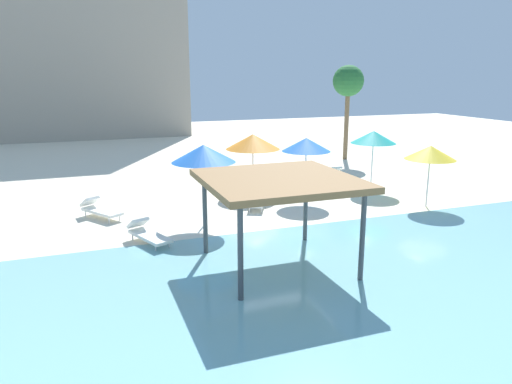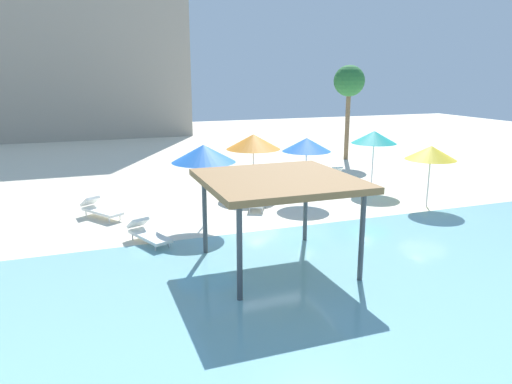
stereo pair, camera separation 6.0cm
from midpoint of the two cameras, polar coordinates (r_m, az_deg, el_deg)
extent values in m
plane|color=beige|center=(15.46, 3.65, -6.28)|extent=(80.00, 80.00, 0.00)
cube|color=#7AB7C1|center=(11.28, 14.78, -14.69)|extent=(44.00, 13.50, 0.04)
cylinder|color=#42474C|center=(14.41, -5.97, -2.81)|extent=(0.14, 0.14, 2.41)
cylinder|color=#42474C|center=(15.51, 6.00, -1.59)|extent=(0.14, 0.14, 2.41)
cylinder|color=#42474C|center=(11.39, -1.81, -7.35)|extent=(0.14, 0.14, 2.41)
cylinder|color=#42474C|center=(12.75, 12.56, -5.32)|extent=(0.14, 0.14, 2.41)
cube|color=olive|center=(13.06, 2.77, 1.37)|extent=(4.02, 4.02, 0.18)
cylinder|color=silver|center=(21.88, -0.24, 2.51)|extent=(0.06, 0.06, 2.00)
cone|color=orange|center=(21.66, -0.25, 5.99)|extent=(2.44, 2.44, 0.67)
cylinder|color=silver|center=(20.63, 6.00, 1.91)|extent=(0.06, 0.06, 2.12)
cone|color=blue|center=(20.39, 6.10, 5.61)|extent=(2.06, 2.06, 0.57)
cylinder|color=silver|center=(23.09, 13.70, 2.95)|extent=(0.06, 0.06, 2.18)
cone|color=teal|center=(22.87, 13.89, 6.33)|extent=(2.07, 2.07, 0.57)
cylinder|color=silver|center=(20.75, 19.81, 0.98)|extent=(0.06, 0.06, 1.96)
cone|color=yellow|center=(20.52, 20.10, 4.39)|extent=(2.02, 2.02, 0.55)
cylinder|color=silver|center=(17.28, -6.02, -0.19)|extent=(0.06, 0.06, 2.28)
cone|color=blue|center=(16.99, -6.14, 4.56)|extent=(2.26, 2.26, 0.62)
cylinder|color=white|center=(15.35, -10.18, -6.19)|extent=(0.05, 0.05, 0.22)
cylinder|color=white|center=(15.13, -11.73, -6.58)|extent=(0.05, 0.05, 0.22)
cylinder|color=white|center=(16.53, -12.85, -4.85)|extent=(0.05, 0.05, 0.22)
cylinder|color=white|center=(16.32, -14.32, -5.19)|extent=(0.05, 0.05, 0.22)
cube|color=white|center=(15.78, -12.34, -5.13)|extent=(1.23, 1.89, 0.10)
cube|color=white|center=(16.31, -13.70, -3.55)|extent=(0.75, 0.70, 0.40)
cylinder|color=white|center=(23.67, 11.41, 0.90)|extent=(0.05, 0.05, 0.22)
cylinder|color=white|center=(23.47, 10.36, 0.84)|extent=(0.05, 0.05, 0.22)
cylinder|color=white|center=(24.94, 9.99, 1.63)|extent=(0.05, 0.05, 0.22)
cylinder|color=white|center=(24.75, 8.98, 1.58)|extent=(0.05, 0.05, 0.22)
cube|color=white|center=(24.17, 10.18, 1.62)|extent=(0.78, 1.85, 0.10)
cube|color=white|center=(24.77, 9.50, 2.60)|extent=(0.65, 0.56, 0.40)
cylinder|color=white|center=(18.64, -15.73, -2.89)|extent=(0.05, 0.05, 0.22)
cylinder|color=white|center=(18.37, -16.91, -3.22)|extent=(0.05, 0.05, 0.22)
cylinder|color=white|center=(19.77, -18.27, -2.11)|extent=(0.05, 0.05, 0.22)
cylinder|color=white|center=(19.51, -19.42, -2.41)|extent=(0.05, 0.05, 0.22)
cube|color=white|center=(19.02, -17.65, -2.18)|extent=(1.48, 1.84, 0.10)
cube|color=white|center=(19.55, -18.98, -1.02)|extent=(0.78, 0.75, 0.40)
cylinder|color=white|center=(18.86, 0.79, -2.15)|extent=(0.05, 0.05, 0.22)
cylinder|color=white|center=(18.90, -0.66, -2.11)|extent=(0.05, 0.05, 0.22)
cylinder|color=white|center=(20.24, 1.12, -1.02)|extent=(0.05, 0.05, 0.22)
cylinder|color=white|center=(20.28, -0.23, -0.99)|extent=(0.05, 0.05, 0.22)
cube|color=white|center=(19.53, 0.26, -1.10)|extent=(1.32, 1.88, 0.10)
cube|color=white|center=(20.18, 0.45, 0.20)|extent=(0.76, 0.72, 0.40)
cylinder|color=brown|center=(30.86, 10.82, 7.97)|extent=(0.28, 0.28, 4.51)
sphere|color=#286B33|center=(30.71, 11.05, 12.80)|extent=(1.90, 1.90, 1.90)
cube|color=#9E9384|center=(45.30, -22.08, 17.23)|extent=(20.02, 8.12, 17.39)
camera|label=1|loc=(0.03, -89.90, 0.03)|focal=33.76mm
camera|label=2|loc=(0.03, 90.10, -0.03)|focal=33.76mm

